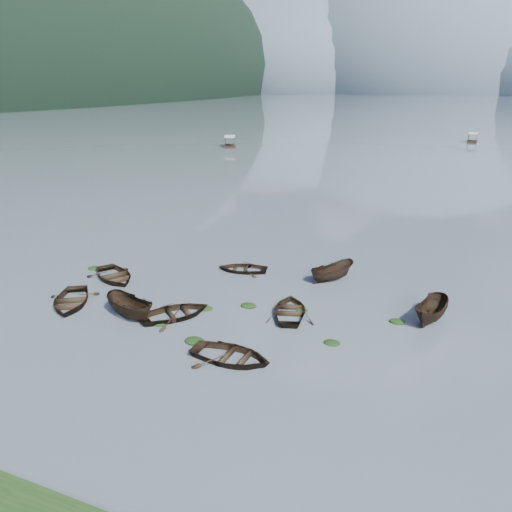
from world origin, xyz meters
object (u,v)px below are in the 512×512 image
at_px(rowboat_0, 71,305).
at_px(rowboat_3, 290,314).
at_px(pontoon_left, 230,147).
at_px(pontoon_centre, 472,142).

bearing_deg(rowboat_0, rowboat_3, -13.88).
relative_size(rowboat_3, pontoon_left, 0.71).
relative_size(rowboat_0, rowboat_3, 1.09).
xyz_separation_m(rowboat_0, pontoon_centre, (25.10, 120.38, 0.00)).
distance_m(pontoon_left, pontoon_centre, 63.82).
xyz_separation_m(rowboat_0, rowboat_3, (14.70, 4.55, 0.00)).
bearing_deg(pontoon_centre, pontoon_left, -146.67).
relative_size(pontoon_left, pontoon_centre, 1.08).
xyz_separation_m(rowboat_0, pontoon_left, (-29.07, 86.64, 0.00)).
relative_size(rowboat_0, pontoon_left, 0.77).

